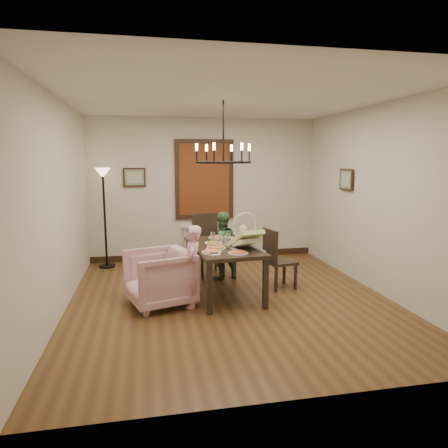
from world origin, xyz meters
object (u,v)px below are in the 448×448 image
object	(u,v)px
dining_table	(223,251)
chair_far	(209,245)
armchair	(160,278)
chair_right	(281,258)
elderly_woman	(192,273)
seated_man	(221,251)
drinking_glass	(222,239)
floor_lamp	(105,219)
baby_bouncer	(245,237)

from	to	relation	value
dining_table	chair_far	size ratio (longest dim) A/B	1.53
armchair	chair_far	bearing A→B (deg)	128.68
chair_far	chair_right	bearing A→B (deg)	-53.49
armchair	elderly_woman	distance (m)	0.46
armchair	seated_man	world-z (taller)	seated_man
chair_far	elderly_woman	distance (m)	1.53
dining_table	chair_right	bearing A→B (deg)	2.49
seated_man	drinking_glass	distance (m)	0.79
chair_far	chair_right	xyz separation A→B (m)	(0.98, -0.91, -0.06)
drinking_glass	floor_lamp	size ratio (longest dim) A/B	0.08
chair_right	drinking_glass	world-z (taller)	chair_right
chair_right	floor_lamp	bearing A→B (deg)	46.22
seated_man	drinking_glass	xyz separation A→B (m)	(-0.13, -0.70, 0.34)
armchair	baby_bouncer	xyz separation A→B (m)	(1.19, -0.07, 0.54)
chair_far	armchair	distance (m)	1.59
dining_table	seated_man	xyz separation A→B (m)	(0.12, 0.78, -0.19)
elderly_woman	drinking_glass	xyz separation A→B (m)	(0.51, 0.51, 0.35)
drinking_glass	floor_lamp	world-z (taller)	floor_lamp
chair_right	floor_lamp	size ratio (longest dim) A/B	0.53
baby_bouncer	drinking_glass	size ratio (longest dim) A/B	3.71
elderly_woman	drinking_glass	world-z (taller)	elderly_woman
dining_table	armchair	xyz separation A→B (m)	(-0.95, -0.28, -0.27)
chair_right	floor_lamp	distance (m)	3.33
seated_man	floor_lamp	xyz separation A→B (m)	(-1.97, 1.12, 0.43)
dining_table	floor_lamp	bearing A→B (deg)	129.78
dining_table	chair_right	distance (m)	0.95
elderly_woman	seated_man	bearing A→B (deg)	164.36
baby_bouncer	floor_lamp	xyz separation A→B (m)	(-2.09, 2.26, -0.02)
chair_far	seated_man	world-z (taller)	chair_far
chair_far	chair_right	size ratio (longest dim) A/B	1.13
drinking_glass	seated_man	bearing A→B (deg)	79.78
seated_man	floor_lamp	distance (m)	2.31
baby_bouncer	drinking_glass	world-z (taller)	baby_bouncer
baby_bouncer	dining_table	bearing A→B (deg)	110.17
drinking_glass	dining_table	bearing A→B (deg)	-84.19
elderly_woman	baby_bouncer	distance (m)	0.89
dining_table	chair_far	bearing A→B (deg)	88.61
elderly_woman	floor_lamp	size ratio (longest dim) A/B	0.52
seated_man	baby_bouncer	world-z (taller)	baby_bouncer
dining_table	baby_bouncer	size ratio (longest dim) A/B	2.99
seated_man	drinking_glass	world-z (taller)	seated_man
dining_table	baby_bouncer	bearing A→B (deg)	-59.88
chair_right	armchair	bearing A→B (deg)	90.91
dining_table	drinking_glass	xyz separation A→B (m)	(-0.01, 0.08, 0.16)
seated_man	elderly_woman	bearing A→B (deg)	50.05
dining_table	chair_far	distance (m)	1.03
dining_table	floor_lamp	distance (m)	2.67
dining_table	drinking_glass	size ratio (longest dim) A/B	11.09
seated_man	floor_lamp	world-z (taller)	floor_lamp
baby_bouncer	seated_man	bearing A→B (deg)	81.87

